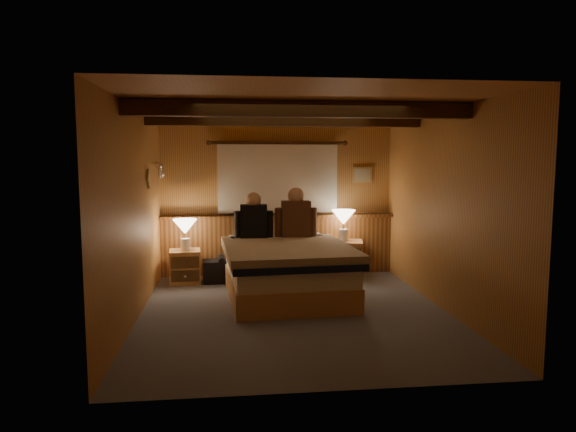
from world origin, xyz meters
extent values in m
plane|color=slate|center=(0.00, 0.00, 0.00)|extent=(4.20, 4.20, 0.00)
plane|color=#B98245|center=(0.00, 0.00, 2.40)|extent=(4.20, 4.20, 0.00)
plane|color=#BD8743|center=(0.00, 2.10, 1.20)|extent=(3.60, 0.00, 3.60)
plane|color=#BD8743|center=(-1.80, 0.00, 1.20)|extent=(0.00, 4.20, 4.20)
plane|color=#BD8743|center=(1.80, 0.00, 1.20)|extent=(0.00, 4.20, 4.20)
plane|color=#BD8743|center=(0.00, -2.10, 1.20)|extent=(3.60, 0.00, 3.60)
cube|color=brown|center=(0.00, 2.04, 0.45)|extent=(3.60, 0.12, 0.90)
cube|color=brown|center=(0.00, 1.98, 0.92)|extent=(3.60, 0.22, 0.04)
cylinder|color=#3F270F|center=(0.00, 2.02, 2.05)|extent=(2.10, 0.05, 0.05)
sphere|color=#3F270F|center=(-1.05, 2.02, 2.05)|extent=(0.08, 0.08, 0.08)
sphere|color=#3F270F|center=(1.05, 2.02, 2.05)|extent=(0.08, 0.08, 0.08)
cube|color=white|center=(0.00, 2.03, 1.50)|extent=(1.85, 0.08, 1.05)
cube|color=#3F270F|center=(0.00, -0.60, 2.31)|extent=(3.60, 0.15, 0.16)
cube|color=#3F270F|center=(0.00, 0.90, 2.31)|extent=(3.60, 0.15, 0.16)
cylinder|color=silver|center=(-1.74, 1.60, 1.75)|extent=(0.03, 0.55, 0.03)
torus|color=silver|center=(-1.71, 1.45, 1.63)|extent=(0.01, 0.21, 0.21)
torus|color=silver|center=(-1.71, 1.68, 1.63)|extent=(0.01, 0.21, 0.21)
cube|color=tan|center=(1.35, 2.08, 1.55)|extent=(0.30, 0.03, 0.25)
cube|color=beige|center=(1.35, 2.06, 1.55)|extent=(0.24, 0.01, 0.19)
cube|color=tan|center=(-0.02, 0.73, 0.15)|extent=(1.64, 2.10, 0.30)
cube|color=white|center=(-0.02, 0.73, 0.42)|extent=(1.59, 2.05, 0.24)
cube|color=black|center=(0.00, 0.48, 0.57)|extent=(1.67, 1.70, 0.08)
cube|color=#D39891|center=(-0.01, 0.61, 0.64)|extent=(1.72, 1.90, 0.12)
cube|color=white|center=(-0.45, 1.47, 0.62)|extent=(0.62, 0.38, 0.16)
cube|color=white|center=(0.30, 1.53, 0.62)|extent=(0.62, 0.38, 0.16)
cube|color=tan|center=(-1.40, 1.61, 0.24)|extent=(0.47, 0.43, 0.49)
cube|color=brown|center=(-1.39, 1.42, 0.34)|extent=(0.40, 0.05, 0.17)
cube|color=brown|center=(-1.39, 1.42, 0.15)|extent=(0.40, 0.05, 0.17)
cylinder|color=silver|center=(-1.39, 1.42, 0.34)|extent=(0.03, 0.03, 0.03)
cylinder|color=silver|center=(-1.39, 1.42, 0.15)|extent=(0.03, 0.03, 0.03)
cube|color=tan|center=(1.02, 1.75, 0.28)|extent=(0.59, 0.55, 0.55)
cube|color=brown|center=(0.98, 1.54, 0.39)|extent=(0.45, 0.11, 0.19)
cube|color=brown|center=(0.98, 1.54, 0.17)|extent=(0.45, 0.11, 0.19)
cylinder|color=silver|center=(0.98, 1.54, 0.39)|extent=(0.04, 0.04, 0.03)
cylinder|color=silver|center=(0.98, 1.54, 0.17)|extent=(0.04, 0.04, 0.03)
cylinder|color=white|center=(-1.39, 1.58, 0.57)|extent=(0.14, 0.14, 0.17)
cylinder|color=silver|center=(-1.39, 1.58, 0.69)|extent=(0.02, 0.02, 0.10)
cone|color=#FFE8C6|center=(-1.39, 1.58, 0.83)|extent=(0.35, 0.35, 0.21)
cylinder|color=white|center=(0.98, 1.77, 0.64)|extent=(0.14, 0.14, 0.18)
cylinder|color=silver|center=(0.98, 1.77, 0.77)|extent=(0.02, 0.02, 0.10)
cone|color=#FFE8C6|center=(0.98, 1.77, 0.92)|extent=(0.36, 0.36, 0.22)
cube|color=black|center=(-0.41, 1.35, 0.91)|extent=(0.38, 0.23, 0.49)
cylinder|color=black|center=(-0.63, 1.36, 0.87)|extent=(0.12, 0.12, 0.39)
cylinder|color=black|center=(-0.19, 1.35, 0.87)|extent=(0.12, 0.12, 0.39)
sphere|color=tan|center=(-0.41, 1.35, 1.23)|extent=(0.22, 0.22, 0.22)
cube|color=#4D2E1E|center=(0.20, 1.37, 0.94)|extent=(0.41, 0.25, 0.54)
cylinder|color=#4D2E1E|center=(-0.04, 1.38, 0.89)|extent=(0.13, 0.13, 0.43)
cylinder|color=#4D2E1E|center=(0.43, 1.37, 0.89)|extent=(0.13, 0.13, 0.43)
sphere|color=tan|center=(0.20, 1.37, 1.28)|extent=(0.24, 0.24, 0.24)
cube|color=black|center=(-0.88, 1.60, 0.16)|extent=(0.55, 0.34, 0.32)
cylinder|color=black|center=(-0.88, 1.60, 0.34)|extent=(0.10, 0.32, 0.09)
camera|label=1|loc=(-0.74, -5.87, 1.81)|focal=32.00mm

